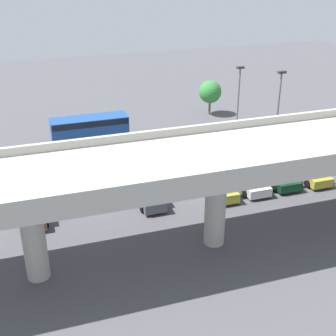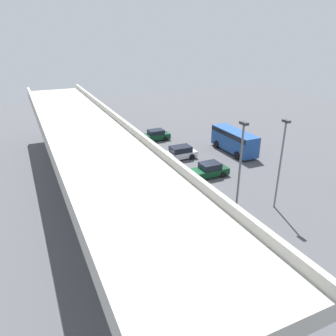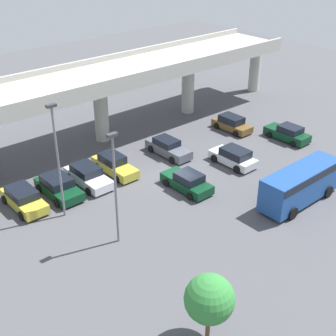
% 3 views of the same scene
% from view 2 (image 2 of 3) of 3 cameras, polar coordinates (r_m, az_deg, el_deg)
% --- Properties ---
extents(ground_plane, '(98.26, 98.26, 0.00)m').
position_cam_2_polar(ground_plane, '(35.35, 4.58, -1.73)').
color(ground_plane, '#4C4C51').
extents(highway_overpass, '(47.23, 7.05, 7.21)m').
position_cam_2_polar(highway_overpass, '(29.73, -13.83, 4.68)').
color(highway_overpass, '#ADAAA0').
rests_on(highway_overpass, ground_plane).
extents(parked_car_0, '(2.11, 4.69, 1.51)m').
position_cam_2_polar(parked_car_0, '(24.42, 8.06, -12.31)').
color(parked_car_0, gold).
rests_on(parked_car_0, ground_plane).
extents(parked_car_1, '(2.24, 4.69, 1.56)m').
position_cam_2_polar(parked_car_1, '(26.51, 5.06, -8.99)').
color(parked_car_1, '#0C381E').
rests_on(parked_car_1, ground_plane).
extents(parked_car_2, '(2.16, 4.87, 1.53)m').
position_cam_2_polar(parked_car_2, '(28.58, 2.32, -6.42)').
color(parked_car_2, silver).
rests_on(parked_car_2, ground_plane).
extents(parked_car_3, '(1.97, 4.83, 1.60)m').
position_cam_2_polar(parked_car_3, '(30.70, -0.20, -4.17)').
color(parked_car_3, gold).
rests_on(parked_car_3, ground_plane).
extents(parked_car_4, '(2.10, 4.55, 1.52)m').
position_cam_2_polar(parked_car_4, '(35.62, 7.01, -0.41)').
color(parked_car_4, '#0C381E').
rests_on(parked_car_4, ground_plane).
extents(parked_car_5, '(1.97, 4.84, 1.54)m').
position_cam_2_polar(parked_car_5, '(35.64, -3.36, -0.21)').
color(parked_car_5, '#515660').
rests_on(parked_car_5, ground_plane).
extents(parked_car_6, '(2.12, 4.39, 1.55)m').
position_cam_2_polar(parked_car_6, '(40.30, 1.97, 2.66)').
color(parked_car_6, silver).
rests_on(parked_car_6, ground_plane).
extents(parked_car_7, '(1.97, 4.32, 1.54)m').
position_cam_2_polar(parked_car_7, '(43.34, -7.58, 3.93)').
color(parked_car_7, brown).
rests_on(parked_car_7, ground_plane).
extents(parked_car_8, '(2.05, 4.53, 1.52)m').
position_cam_2_polar(parked_car_8, '(47.15, -2.39, 5.66)').
color(parked_car_8, '#0C381E').
rests_on(parked_car_8, ground_plane).
extents(shuttle_bus, '(7.50, 2.54, 2.84)m').
position_cam_2_polar(shuttle_bus, '(43.06, 11.47, 4.90)').
color(shuttle_bus, '#1E478C').
rests_on(shuttle_bus, ground_plane).
extents(lamp_post_near_aisle, '(0.70, 0.35, 8.02)m').
position_cam_2_polar(lamp_post_near_aisle, '(29.29, 19.08, 1.61)').
color(lamp_post_near_aisle, slate).
rests_on(lamp_post_near_aisle, ground_plane).
extents(lamp_post_mid_lot, '(0.70, 0.35, 8.72)m').
position_cam_2_polar(lamp_post_mid_lot, '(25.12, 12.39, -0.25)').
color(lamp_post_mid_lot, slate).
rests_on(lamp_post_mid_lot, ground_plane).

